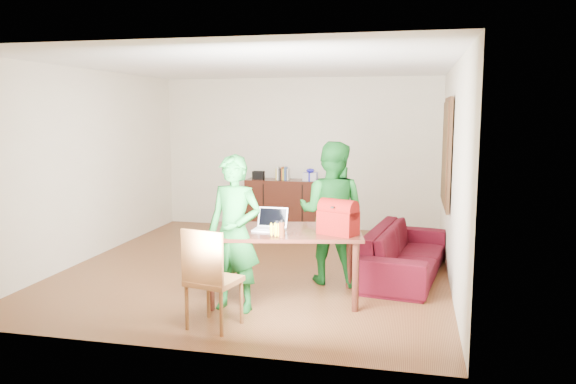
% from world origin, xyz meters
% --- Properties ---
extents(room, '(5.20, 5.70, 2.90)m').
position_xyz_m(room, '(0.01, 0.13, 1.31)').
color(room, '#4B2512').
rests_on(room, ground).
extents(table, '(1.85, 1.27, 0.79)m').
position_xyz_m(table, '(0.64, -1.19, 0.69)').
color(table, black).
rests_on(table, ground).
extents(chair, '(0.54, 0.52, 1.00)m').
position_xyz_m(chair, '(0.15, -2.18, 0.29)').
color(chair, brown).
rests_on(chair, ground).
extents(person_near, '(0.66, 0.49, 1.66)m').
position_xyz_m(person_near, '(0.20, -1.65, 0.83)').
color(person_near, '#12551D').
rests_on(person_near, ground).
extents(person_far, '(0.93, 0.77, 1.75)m').
position_xyz_m(person_far, '(1.06, -0.44, 0.87)').
color(person_far, '#13561B').
rests_on(person_far, ground).
extents(laptop, '(0.35, 0.25, 0.24)m').
position_xyz_m(laptop, '(0.48, -1.26, 0.84)').
color(laptop, white).
rests_on(laptop, table).
extents(bananas, '(0.17, 0.12, 0.06)m').
position_xyz_m(bananas, '(0.62, -1.55, 0.82)').
color(bananas, gold).
rests_on(bananas, table).
extents(bottle, '(0.07, 0.07, 0.18)m').
position_xyz_m(bottle, '(0.69, -1.55, 0.88)').
color(bottle, '#542513').
rests_on(bottle, table).
extents(red_bag, '(0.47, 0.38, 0.30)m').
position_xyz_m(red_bag, '(1.25, -1.27, 0.94)').
color(red_bag, '#670C06').
rests_on(red_bag, table).
extents(sofa, '(1.14, 2.23, 0.62)m').
position_xyz_m(sofa, '(1.95, 0.04, 0.31)').
color(sofa, '#370714').
rests_on(sofa, ground).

